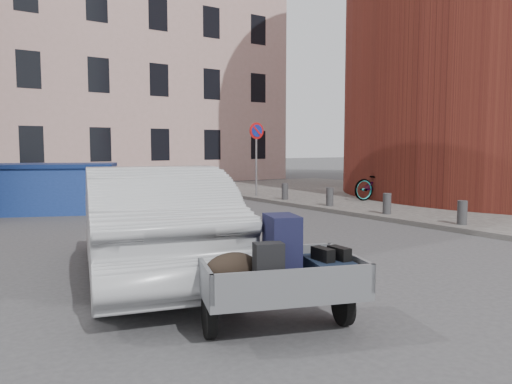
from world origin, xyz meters
TOP-DOWN VIEW (x-y plane):
  - ground at (0.00, 0.00)m, footprint 120.00×120.00m
  - sidewalk at (10.00, 4.00)m, footprint 9.00×24.00m
  - building_pink at (6.00, 22.00)m, footprint 16.00×8.00m
  - no_parking_sign at (6.00, 9.48)m, footprint 0.60×0.09m
  - bollards at (6.00, 3.40)m, footprint 0.22×9.02m
  - barriers at (4.20, 15.00)m, footprint 4.70×0.18m
  - trailer at (-1.29, -1.44)m, footprint 1.88×1.98m
  - dumpster at (-0.98, 9.59)m, footprint 3.79×2.96m
  - silver_car at (-1.52, 1.33)m, footprint 2.93×5.20m
  - bicycle at (8.60, 5.94)m, footprint 2.21×1.05m

SIDE VIEW (x-z plane):
  - ground at x=0.00m, z-range 0.00..0.00m
  - sidewalk at x=10.00m, z-range 0.00..0.12m
  - bollards at x=6.00m, z-range 0.12..0.67m
  - barriers at x=4.20m, z-range 0.00..1.00m
  - trailer at x=-1.29m, z-range 0.01..1.21m
  - bicycle at x=8.60m, z-range 0.12..1.23m
  - dumpster at x=-0.98m, z-range 0.01..1.42m
  - silver_car at x=-1.52m, z-range 0.00..1.62m
  - no_parking_sign at x=6.00m, z-range 0.69..3.34m
  - building_pink at x=6.00m, z-range 0.00..14.00m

